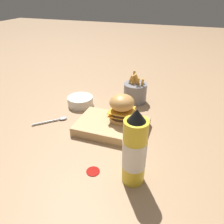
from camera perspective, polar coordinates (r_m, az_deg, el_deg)
name	(u,v)px	position (r m, az deg, el deg)	size (l,w,h in m)	color
ground_plane	(126,132)	(0.91, 3.59, -5.19)	(6.00, 6.00, 0.00)	#9E7A56
serving_board	(112,126)	(0.91, 0.00, -3.76)	(0.29, 0.19, 0.04)	tan
burger	(122,108)	(0.89, 2.57, 1.17)	(0.10, 0.10, 0.11)	tan
ketchup_bottle	(134,151)	(0.64, 5.89, -10.05)	(0.07, 0.07, 0.25)	yellow
fries_basket	(135,92)	(1.13, 6.06, 5.14)	(0.12, 0.12, 0.16)	slate
side_bowl	(80,101)	(1.11, -8.26, 2.90)	(0.13, 0.13, 0.05)	silver
spoon	(57,120)	(1.01, -14.27, -2.00)	(0.12, 0.12, 0.01)	#B2B2B7
ketchup_puddle	(93,171)	(0.74, -4.97, -15.14)	(0.04, 0.04, 0.00)	#9E140F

